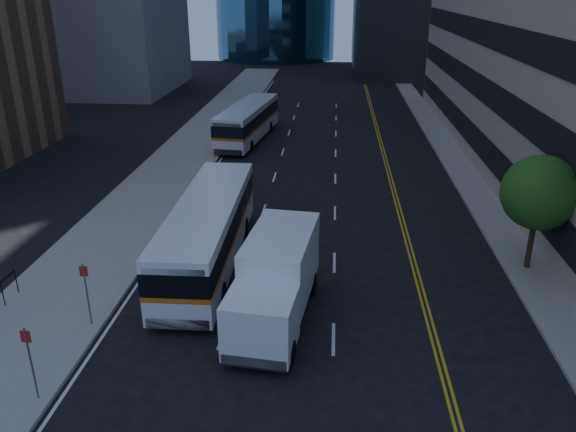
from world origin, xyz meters
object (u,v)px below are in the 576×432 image
object	(u,v)px
street_tree	(540,193)
bus_front	(208,231)
bus_rear	(248,121)
box_truck	(276,280)

from	to	relation	value
street_tree	bus_front	bearing A→B (deg)	-177.76
bus_front	bus_rear	size ratio (longest dim) A/B	1.03
street_tree	bus_front	xyz separation A→B (m)	(-14.14, -0.55, -2.00)
street_tree	bus_rear	size ratio (longest dim) A/B	0.45
bus_front	box_truck	distance (m)	5.55
bus_front	box_truck	xyz separation A→B (m)	(3.47, -4.34, 0.04)
bus_front	bus_rear	world-z (taller)	bus_front
street_tree	bus_rear	xyz separation A→B (m)	(-15.60, 21.28, -2.08)
street_tree	box_truck	world-z (taller)	street_tree
street_tree	box_truck	size ratio (longest dim) A/B	0.74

